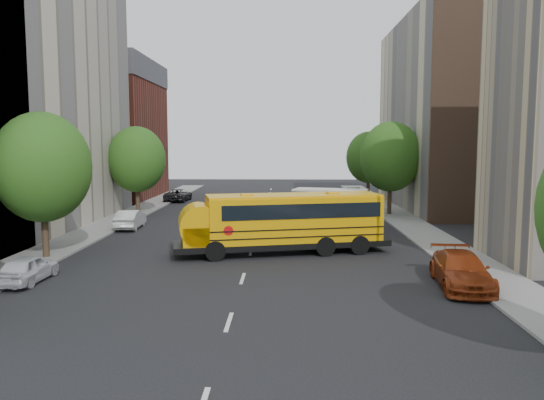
{
  "coord_description": "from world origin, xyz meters",
  "views": [
    {
      "loc": [
        1.97,
        -31.91,
        6.23
      ],
      "look_at": [
        1.11,
        2.0,
        2.59
      ],
      "focal_mm": 35.0,
      "sensor_mm": 36.0,
      "label": 1
    }
  ],
  "objects_px": {
    "safari_truck": "(324,207)",
    "parked_car_1": "(130,219)",
    "parked_car_2": "(178,195)",
    "street_tree_2": "(137,159)",
    "street_tree_4": "(390,157)",
    "parked_car_3": "(461,270)",
    "school_bus": "(280,220)",
    "street_tree_1": "(42,167)",
    "parked_car_0": "(28,268)",
    "parked_car_4": "(364,207)",
    "street_tree_5": "(369,157)",
    "parked_car_5": "(354,193)"
  },
  "relations": [
    {
      "from": "safari_truck",
      "to": "parked_car_1",
      "type": "bearing_deg",
      "value": -160.93
    },
    {
      "from": "parked_car_1",
      "to": "parked_car_2",
      "type": "xyz_separation_m",
      "value": [
        -0.2,
        18.43,
        -0.03
      ]
    },
    {
      "from": "street_tree_2",
      "to": "street_tree_4",
      "type": "bearing_deg",
      "value": 0.0
    },
    {
      "from": "street_tree_4",
      "to": "parked_car_3",
      "type": "bearing_deg",
      "value": -93.45
    },
    {
      "from": "parked_car_2",
      "to": "school_bus",
      "type": "bearing_deg",
      "value": 115.38
    },
    {
      "from": "street_tree_1",
      "to": "parked_car_3",
      "type": "height_order",
      "value": "street_tree_1"
    },
    {
      "from": "street_tree_1",
      "to": "parked_car_0",
      "type": "height_order",
      "value": "street_tree_1"
    },
    {
      "from": "safari_truck",
      "to": "parked_car_4",
      "type": "height_order",
      "value": "safari_truck"
    },
    {
      "from": "parked_car_2",
      "to": "parked_car_4",
      "type": "height_order",
      "value": "parked_car_4"
    },
    {
      "from": "street_tree_5",
      "to": "parked_car_0",
      "type": "height_order",
      "value": "street_tree_5"
    },
    {
      "from": "parked_car_0",
      "to": "parked_car_3",
      "type": "xyz_separation_m",
      "value": [
        19.2,
        -0.31,
        0.11
      ]
    },
    {
      "from": "parked_car_4",
      "to": "parked_car_5",
      "type": "xyz_separation_m",
      "value": [
        0.8,
        13.59,
        -0.08
      ]
    },
    {
      "from": "school_bus",
      "to": "parked_car_5",
      "type": "distance_m",
      "value": 30.7
    },
    {
      "from": "street_tree_2",
      "to": "parked_car_3",
      "type": "bearing_deg",
      "value": -48.42
    },
    {
      "from": "street_tree_2",
      "to": "parked_car_1",
      "type": "distance_m",
      "value": 8.93
    },
    {
      "from": "street_tree_2",
      "to": "parked_car_0",
      "type": "relative_size",
      "value": 2.07
    },
    {
      "from": "parked_car_5",
      "to": "street_tree_2",
      "type": "bearing_deg",
      "value": -144.24
    },
    {
      "from": "parked_car_4",
      "to": "parked_car_3",
      "type": "bearing_deg",
      "value": -83.45
    },
    {
      "from": "street_tree_1",
      "to": "parked_car_5",
      "type": "bearing_deg",
      "value": 56.66
    },
    {
      "from": "parked_car_2",
      "to": "parked_car_3",
      "type": "xyz_separation_m",
      "value": [
        19.2,
        -33.89,
        0.08
      ]
    },
    {
      "from": "parked_car_5",
      "to": "parked_car_4",
      "type": "bearing_deg",
      "value": -90.49
    },
    {
      "from": "street_tree_1",
      "to": "street_tree_2",
      "type": "relative_size",
      "value": 1.03
    },
    {
      "from": "street_tree_1",
      "to": "parked_car_2",
      "type": "xyz_separation_m",
      "value": [
        1.4,
        28.68,
        -4.28
      ]
    },
    {
      "from": "school_bus",
      "to": "parked_car_2",
      "type": "distance_m",
      "value": 29.26
    },
    {
      "from": "parked_car_4",
      "to": "safari_truck",
      "type": "bearing_deg",
      "value": -116.66
    },
    {
      "from": "parked_car_0",
      "to": "parked_car_1",
      "type": "height_order",
      "value": "parked_car_1"
    },
    {
      "from": "safari_truck",
      "to": "parked_car_1",
      "type": "relative_size",
      "value": 1.67
    },
    {
      "from": "street_tree_5",
      "to": "parked_car_0",
      "type": "distance_m",
      "value": 40.73
    },
    {
      "from": "street_tree_5",
      "to": "parked_car_4",
      "type": "distance_m",
      "value": 13.09
    },
    {
      "from": "school_bus",
      "to": "street_tree_1",
      "type": "bearing_deg",
      "value": 174.2
    },
    {
      "from": "parked_car_2",
      "to": "street_tree_5",
      "type": "bearing_deg",
      "value": -173.58
    },
    {
      "from": "parked_car_1",
      "to": "parked_car_2",
      "type": "height_order",
      "value": "parked_car_1"
    },
    {
      "from": "safari_truck",
      "to": "street_tree_5",
      "type": "bearing_deg",
      "value": 86.97
    },
    {
      "from": "parked_car_2",
      "to": "parked_car_3",
      "type": "bearing_deg",
      "value": 122.28
    },
    {
      "from": "school_bus",
      "to": "parked_car_3",
      "type": "distance_m",
      "value": 10.6
    },
    {
      "from": "school_bus",
      "to": "street_tree_5",
      "type": "bearing_deg",
      "value": 58.3
    },
    {
      "from": "school_bus",
      "to": "parked_car_2",
      "type": "relative_size",
      "value": 2.59
    },
    {
      "from": "street_tree_2",
      "to": "school_bus",
      "type": "bearing_deg",
      "value": -52.19
    },
    {
      "from": "street_tree_1",
      "to": "parked_car_4",
      "type": "height_order",
      "value": "street_tree_1"
    },
    {
      "from": "street_tree_1",
      "to": "parked_car_3",
      "type": "bearing_deg",
      "value": -14.21
    },
    {
      "from": "street_tree_4",
      "to": "parked_car_0",
      "type": "relative_size",
      "value": 2.17
    },
    {
      "from": "parked_car_5",
      "to": "safari_truck",
      "type": "bearing_deg",
      "value": -100.36
    },
    {
      "from": "street_tree_4",
      "to": "street_tree_5",
      "type": "relative_size",
      "value": 1.08
    },
    {
      "from": "parked_car_4",
      "to": "parked_car_5",
      "type": "distance_m",
      "value": 13.62
    },
    {
      "from": "school_bus",
      "to": "parked_car_5",
      "type": "bearing_deg",
      "value": 61.56
    },
    {
      "from": "parked_car_5",
      "to": "street_tree_1",
      "type": "bearing_deg",
      "value": -120.45
    },
    {
      "from": "street_tree_5",
      "to": "parked_car_3",
      "type": "relative_size",
      "value": 1.46
    },
    {
      "from": "parked_car_5",
      "to": "parked_car_3",
      "type": "bearing_deg",
      "value": -87.12
    },
    {
      "from": "street_tree_1",
      "to": "street_tree_4",
      "type": "xyz_separation_m",
      "value": [
        22.0,
        18.0,
        0.12
      ]
    },
    {
      "from": "street_tree_4",
      "to": "parked_car_5",
      "type": "relative_size",
      "value": 2.03
    }
  ]
}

